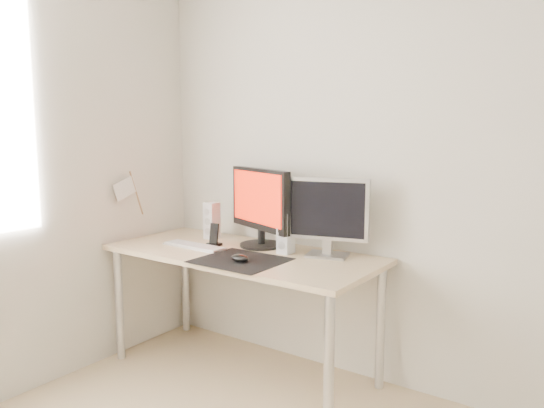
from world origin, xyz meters
The scene contains 11 objects.
wall_back centered at (0.00, 1.75, 1.25)m, with size 3.50×3.50×0.00m, color silver.
mousepad centered at (-0.80, 1.21, 0.73)m, with size 0.45×0.40×0.00m, color black.
mouse centered at (-0.78, 1.18, 0.75)m, with size 0.11×0.06×0.04m, color black.
desk centered at (-0.93, 1.38, 0.65)m, with size 1.60×0.70×0.73m.
main_monitor centered at (-0.92, 1.55, 0.98)m, with size 0.53×0.34×0.47m.
second_monitor centered at (-0.47, 1.56, 0.97)m, with size 0.45×0.21×0.43m.
speaker_left centered at (-1.31, 1.55, 0.85)m, with size 0.07×0.09×0.23m.
speaker_right centered at (-0.70, 1.49, 0.85)m, with size 0.07×0.09×0.23m.
keyboard centered at (-1.23, 1.30, 0.74)m, with size 0.42×0.13×0.02m.
phone_dock centered at (-1.16, 1.41, 0.77)m, with size 0.08×0.07×0.14m.
pennant centered at (-1.72, 1.24, 1.05)m, with size 0.01×0.23×0.29m.
Camera 1 is at (0.92, -0.94, 1.43)m, focal length 35.00 mm.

